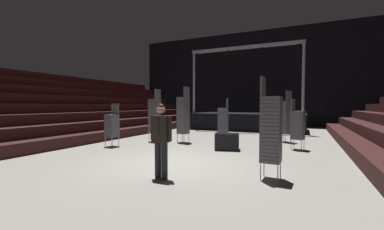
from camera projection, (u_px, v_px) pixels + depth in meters
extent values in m
cube|color=gray|center=(172.00, 164.00, 7.48)|extent=(22.00, 30.00, 0.10)
cube|color=black|center=(259.00, 78.00, 20.93)|extent=(22.00, 0.30, 8.00)
cube|color=black|center=(75.00, 140.00, 10.62)|extent=(0.75, 24.00, 0.45)
cube|color=black|center=(63.00, 129.00, 10.92)|extent=(0.75, 24.00, 0.45)
cube|color=black|center=(51.00, 118.00, 11.21)|extent=(0.75, 24.00, 0.45)
cube|color=black|center=(40.00, 108.00, 11.50)|extent=(0.75, 24.00, 0.45)
cube|color=black|center=(30.00, 99.00, 11.80)|extent=(0.75, 24.00, 0.45)
cube|color=black|center=(20.00, 90.00, 12.09)|extent=(0.75, 24.00, 0.45)
cube|color=black|center=(10.00, 81.00, 12.39)|extent=(0.75, 24.00, 0.45)
cube|color=black|center=(1.00, 73.00, 12.68)|extent=(0.75, 24.00, 0.45)
cube|color=black|center=(381.00, 165.00, 6.13)|extent=(0.75, 24.00, 0.45)
cube|color=black|center=(248.00, 121.00, 17.37)|extent=(7.54, 3.51, 1.15)
cylinder|color=#9EA0A8|center=(194.00, 83.00, 17.36)|extent=(0.16, 0.16, 4.28)
cylinder|color=#9EA0A8|center=(303.00, 78.00, 14.42)|extent=(0.16, 0.16, 4.28)
cube|color=#9EA0A8|center=(244.00, 48.00, 15.81)|extent=(7.24, 0.20, 0.20)
cylinder|color=black|center=(197.00, 55.00, 17.18)|extent=(0.18, 0.18, 0.22)
cylinder|color=black|center=(227.00, 52.00, 16.27)|extent=(0.18, 0.18, 0.22)
cylinder|color=black|center=(261.00, 49.00, 15.36)|extent=(0.18, 0.18, 0.22)
cylinder|color=black|center=(299.00, 46.00, 14.45)|extent=(0.18, 0.18, 0.22)
cylinder|color=black|center=(164.00, 161.00, 5.75)|extent=(0.15, 0.15, 0.87)
cylinder|color=black|center=(158.00, 160.00, 5.82)|extent=(0.15, 0.15, 0.87)
cube|color=silver|center=(160.00, 129.00, 5.70)|extent=(0.18, 0.10, 0.61)
cube|color=black|center=(161.00, 129.00, 5.75)|extent=(0.40, 0.23, 0.61)
cube|color=black|center=(158.00, 126.00, 5.65)|extent=(0.06, 0.01, 0.39)
cylinder|color=black|center=(170.00, 129.00, 5.65)|extent=(0.10, 0.10, 0.57)
cylinder|color=black|center=(153.00, 128.00, 5.85)|extent=(0.10, 0.10, 0.57)
sphere|color=tan|center=(161.00, 110.00, 5.74)|extent=(0.20, 0.20, 0.20)
sphere|color=black|center=(161.00, 107.00, 5.73)|extent=(0.17, 0.17, 0.17)
cylinder|color=#B2B5BA|center=(177.00, 138.00, 11.38)|extent=(0.02, 0.02, 0.40)
cylinder|color=#B2B5BA|center=(182.00, 137.00, 11.69)|extent=(0.02, 0.02, 0.40)
cylinder|color=#B2B5BA|center=(184.00, 139.00, 11.16)|extent=(0.02, 0.02, 0.40)
cylinder|color=#B2B5BA|center=(189.00, 138.00, 11.47)|extent=(0.02, 0.02, 0.40)
cube|color=#4C4C51|center=(183.00, 133.00, 11.42)|extent=(0.51, 0.51, 0.08)
cube|color=#4C4C51|center=(183.00, 131.00, 11.41)|extent=(0.51, 0.51, 0.08)
cube|color=#4C4C51|center=(183.00, 129.00, 11.41)|extent=(0.51, 0.51, 0.08)
cube|color=#4C4C51|center=(183.00, 127.00, 11.41)|extent=(0.51, 0.51, 0.08)
cube|color=#4C4C51|center=(183.00, 126.00, 11.40)|extent=(0.51, 0.51, 0.08)
cube|color=#4C4C51|center=(183.00, 124.00, 11.40)|extent=(0.51, 0.51, 0.08)
cube|color=#4C4C51|center=(183.00, 122.00, 11.40)|extent=(0.51, 0.51, 0.08)
cube|color=#4C4C51|center=(183.00, 120.00, 11.39)|extent=(0.51, 0.51, 0.08)
cube|color=#4C4C51|center=(183.00, 118.00, 11.39)|extent=(0.51, 0.51, 0.08)
cube|color=#4C4C51|center=(183.00, 116.00, 11.39)|extent=(0.51, 0.51, 0.08)
cube|color=#4C4C51|center=(183.00, 115.00, 11.38)|extent=(0.51, 0.51, 0.08)
cube|color=#4C4C51|center=(183.00, 113.00, 11.38)|extent=(0.51, 0.51, 0.08)
cube|color=#4C4C51|center=(183.00, 111.00, 11.38)|extent=(0.51, 0.51, 0.08)
cube|color=#4C4C51|center=(183.00, 109.00, 11.37)|extent=(0.51, 0.51, 0.08)
cube|color=#4C4C51|center=(183.00, 107.00, 11.37)|extent=(0.51, 0.51, 0.08)
cube|color=#4C4C51|center=(183.00, 105.00, 11.37)|extent=(0.51, 0.51, 0.08)
cube|color=#4C4C51|center=(183.00, 103.00, 11.36)|extent=(0.51, 0.51, 0.08)
cube|color=#4C4C51|center=(183.00, 102.00, 11.36)|extent=(0.51, 0.51, 0.08)
cube|color=#4C4C51|center=(183.00, 100.00, 11.35)|extent=(0.51, 0.51, 0.08)
cube|color=#4C4C51|center=(183.00, 98.00, 11.35)|extent=(0.51, 0.51, 0.08)
cube|color=#4C4C51|center=(186.00, 92.00, 11.23)|extent=(0.12, 0.41, 0.46)
cylinder|color=#B2B5BA|center=(279.00, 137.00, 11.61)|extent=(0.02, 0.02, 0.40)
cylinder|color=#B2B5BA|center=(284.00, 137.00, 11.82)|extent=(0.02, 0.02, 0.40)
cylinder|color=#B2B5BA|center=(285.00, 138.00, 11.29)|extent=(0.02, 0.02, 0.40)
cylinder|color=#B2B5BA|center=(291.00, 138.00, 11.50)|extent=(0.02, 0.02, 0.40)
cube|color=#4C4C51|center=(285.00, 132.00, 11.55)|extent=(0.61, 0.61, 0.08)
cube|color=#4C4C51|center=(285.00, 131.00, 11.54)|extent=(0.61, 0.61, 0.08)
cube|color=#4C4C51|center=(285.00, 129.00, 11.54)|extent=(0.61, 0.61, 0.08)
cube|color=#4C4C51|center=(285.00, 127.00, 11.54)|extent=(0.61, 0.61, 0.08)
cube|color=#4C4C51|center=(285.00, 125.00, 11.53)|extent=(0.61, 0.61, 0.08)
cube|color=#4C4C51|center=(285.00, 123.00, 11.53)|extent=(0.61, 0.61, 0.08)
cube|color=#4C4C51|center=(285.00, 122.00, 11.52)|extent=(0.61, 0.61, 0.08)
cube|color=#4C4C51|center=(285.00, 120.00, 11.52)|extent=(0.61, 0.61, 0.08)
cube|color=#4C4C51|center=(285.00, 118.00, 11.52)|extent=(0.61, 0.61, 0.08)
cube|color=#4C4C51|center=(285.00, 116.00, 11.51)|extent=(0.61, 0.61, 0.08)
cube|color=#4C4C51|center=(285.00, 114.00, 11.51)|extent=(0.61, 0.61, 0.08)
cube|color=#4C4C51|center=(285.00, 113.00, 11.51)|extent=(0.61, 0.61, 0.08)
cube|color=#4C4C51|center=(285.00, 111.00, 11.50)|extent=(0.61, 0.61, 0.08)
cube|color=#4C4C51|center=(285.00, 109.00, 11.50)|extent=(0.61, 0.61, 0.08)
cube|color=#4C4C51|center=(285.00, 107.00, 11.50)|extent=(0.61, 0.61, 0.08)
cube|color=#4C4C51|center=(285.00, 105.00, 11.49)|extent=(0.61, 0.61, 0.08)
cube|color=#4C4C51|center=(285.00, 103.00, 11.49)|extent=(0.61, 0.61, 0.08)
cube|color=#4C4C51|center=(285.00, 102.00, 11.49)|extent=(0.61, 0.61, 0.08)
cube|color=#4C4C51|center=(289.00, 96.00, 11.31)|extent=(0.26, 0.37, 0.46)
cylinder|color=#B2B5BA|center=(112.00, 143.00, 10.04)|extent=(0.02, 0.02, 0.40)
cylinder|color=#B2B5BA|center=(105.00, 142.00, 10.22)|extent=(0.02, 0.02, 0.40)
cylinder|color=#B2B5BA|center=(119.00, 141.00, 10.37)|extent=(0.02, 0.02, 0.40)
cylinder|color=#B2B5BA|center=(112.00, 141.00, 10.55)|extent=(0.02, 0.02, 0.40)
cube|color=#4C4C51|center=(112.00, 136.00, 10.28)|extent=(0.47, 0.47, 0.08)
cube|color=#4C4C51|center=(112.00, 134.00, 10.28)|extent=(0.47, 0.47, 0.08)
cube|color=#4C4C51|center=(112.00, 132.00, 10.28)|extent=(0.47, 0.47, 0.08)
cube|color=#4C4C51|center=(112.00, 130.00, 10.27)|extent=(0.47, 0.47, 0.08)
cube|color=#4C4C51|center=(112.00, 128.00, 10.27)|extent=(0.47, 0.47, 0.08)
cube|color=#4C4C51|center=(112.00, 126.00, 10.27)|extent=(0.47, 0.47, 0.08)
cube|color=#4C4C51|center=(112.00, 124.00, 10.26)|extent=(0.47, 0.47, 0.08)
cube|color=#4C4C51|center=(112.00, 122.00, 10.26)|extent=(0.47, 0.47, 0.08)
cube|color=#4C4C51|center=(112.00, 120.00, 10.26)|extent=(0.47, 0.47, 0.08)
cube|color=#4C4C51|center=(112.00, 118.00, 10.25)|extent=(0.47, 0.47, 0.08)
cube|color=#4C4C51|center=(112.00, 116.00, 10.25)|extent=(0.47, 0.47, 0.08)
cube|color=#4C4C51|center=(115.00, 109.00, 10.41)|extent=(0.41, 0.07, 0.46)
cylinder|color=#B2B5BA|center=(149.00, 137.00, 11.64)|extent=(0.02, 0.02, 0.40)
cylinder|color=#B2B5BA|center=(154.00, 137.00, 11.96)|extent=(0.02, 0.02, 0.40)
cylinder|color=#B2B5BA|center=(155.00, 138.00, 11.44)|extent=(0.02, 0.02, 0.40)
cylinder|color=#B2B5BA|center=(160.00, 137.00, 11.76)|extent=(0.02, 0.02, 0.40)
cube|color=#4C4C51|center=(155.00, 132.00, 11.69)|extent=(0.50, 0.50, 0.08)
cube|color=#4C4C51|center=(155.00, 130.00, 11.69)|extent=(0.50, 0.50, 0.08)
cube|color=#4C4C51|center=(155.00, 129.00, 11.68)|extent=(0.50, 0.50, 0.08)
cube|color=#4C4C51|center=(155.00, 127.00, 11.68)|extent=(0.50, 0.50, 0.08)
cube|color=#4C4C51|center=(155.00, 125.00, 11.68)|extent=(0.50, 0.50, 0.08)
cube|color=#4C4C51|center=(155.00, 123.00, 11.67)|extent=(0.50, 0.50, 0.08)
cube|color=#4C4C51|center=(155.00, 121.00, 11.67)|extent=(0.50, 0.50, 0.08)
cube|color=#4C4C51|center=(155.00, 120.00, 11.67)|extent=(0.50, 0.50, 0.08)
cube|color=#4C4C51|center=(155.00, 118.00, 11.66)|extent=(0.50, 0.50, 0.08)
cube|color=#4C4C51|center=(155.00, 116.00, 11.66)|extent=(0.50, 0.50, 0.08)
cube|color=#4C4C51|center=(155.00, 114.00, 11.66)|extent=(0.50, 0.50, 0.08)
cube|color=#4C4C51|center=(155.00, 112.00, 11.65)|extent=(0.50, 0.50, 0.08)
cube|color=#4C4C51|center=(155.00, 111.00, 11.65)|extent=(0.50, 0.50, 0.08)
cube|color=#4C4C51|center=(155.00, 109.00, 11.64)|extent=(0.50, 0.50, 0.08)
cube|color=#4C4C51|center=(155.00, 107.00, 11.64)|extent=(0.50, 0.50, 0.08)
cube|color=#4C4C51|center=(155.00, 105.00, 11.64)|extent=(0.50, 0.50, 0.08)
cube|color=#4C4C51|center=(154.00, 104.00, 11.63)|extent=(0.50, 0.50, 0.08)
cube|color=#4C4C51|center=(154.00, 102.00, 11.63)|extent=(0.50, 0.50, 0.08)
cube|color=#4C4C51|center=(154.00, 100.00, 11.63)|extent=(0.50, 0.50, 0.08)
cube|color=#4C4C51|center=(158.00, 94.00, 11.51)|extent=(0.11, 0.41, 0.46)
cylinder|color=#B2B5BA|center=(280.00, 170.00, 5.82)|extent=(0.02, 0.02, 0.40)
cylinder|color=#B2B5BA|center=(278.00, 174.00, 5.48)|extent=(0.02, 0.02, 0.40)
cylinder|color=#B2B5BA|center=(264.00, 168.00, 5.99)|extent=(0.02, 0.02, 0.40)
cylinder|color=#B2B5BA|center=(260.00, 172.00, 5.66)|extent=(0.02, 0.02, 0.40)
cube|color=#4C4C51|center=(271.00, 160.00, 5.73)|extent=(0.46, 0.46, 0.08)
cube|color=#4C4C51|center=(271.00, 157.00, 5.72)|extent=(0.46, 0.46, 0.08)
cube|color=#4C4C51|center=(271.00, 153.00, 5.72)|extent=(0.46, 0.46, 0.08)
cube|color=#4C4C51|center=(271.00, 150.00, 5.72)|extent=(0.46, 0.46, 0.08)
cube|color=#4C4C51|center=(271.00, 146.00, 5.71)|extent=(0.46, 0.46, 0.08)
cube|color=#4C4C51|center=(271.00, 142.00, 5.71)|extent=(0.46, 0.46, 0.08)
cube|color=#4C4C51|center=(271.00, 139.00, 5.71)|extent=(0.46, 0.46, 0.08)
cube|color=#4C4C51|center=(271.00, 135.00, 5.70)|extent=(0.46, 0.46, 0.08)
cube|color=#4C4C51|center=(271.00, 131.00, 5.70)|extent=(0.46, 0.46, 0.08)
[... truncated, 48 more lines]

